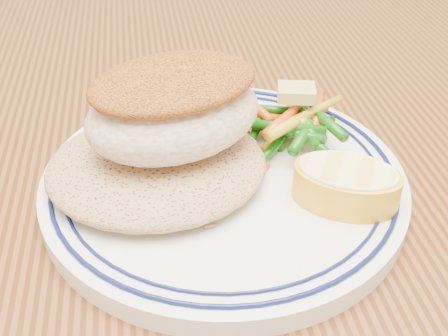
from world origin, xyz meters
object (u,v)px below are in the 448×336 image
dining_table (209,246)px  vegetable_pile (288,123)px  plate (224,180)px  rice_pilaf (157,162)px  fish_fillet (174,107)px  lemon_wedge (346,184)px

dining_table → vegetable_pile: (0.06, -0.01, 0.13)m
plate → vegetable_pile: 0.07m
dining_table → rice_pilaf: size_ratio=10.37×
fish_fillet → vegetable_pile: bearing=18.1°
rice_pilaf → vegetable_pile: (0.10, 0.03, -0.00)m
plate → rice_pilaf: (-0.04, 0.00, 0.02)m
dining_table → fish_fillet: size_ratio=11.26×
rice_pilaf → fish_fillet: (0.01, 0.01, 0.04)m
fish_fillet → lemon_wedge: 0.12m
dining_table → vegetable_pile: size_ratio=16.32×
dining_table → plate: (0.01, -0.05, 0.11)m
dining_table → plate: plate is taller
dining_table → vegetable_pile: vegetable_pile is taller
dining_table → fish_fillet: bearing=-122.2°
dining_table → vegetable_pile: bearing=-11.6°
plate → fish_fillet: (-0.03, 0.01, 0.06)m
rice_pilaf → lemon_wedge: bearing=-20.0°
fish_fillet → dining_table: bearing=57.8°
vegetable_pile → lemon_wedge: size_ratio=1.13×
plate → vegetable_pile: size_ratio=2.66×
dining_table → lemon_wedge: size_ratio=18.37×
dining_table → rice_pilaf: 0.14m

